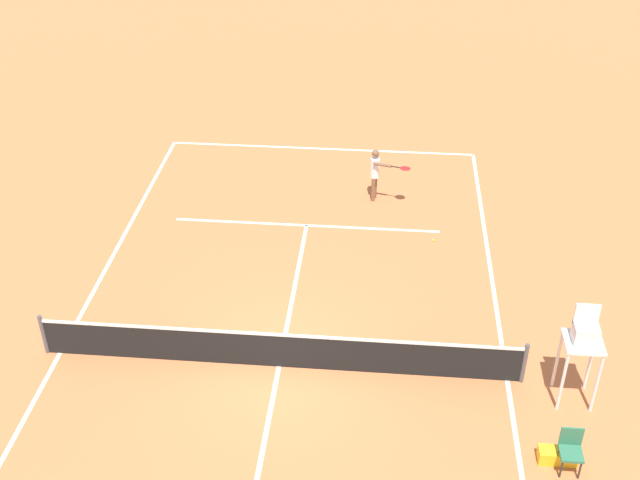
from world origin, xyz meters
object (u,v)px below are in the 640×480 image
(umpire_chair, at_px, (584,341))
(courtside_chair_near, at_px, (571,449))
(tennis_ball, at_px, (433,240))
(equipment_bag, at_px, (558,456))
(player_serving, at_px, (376,171))

(umpire_chair, relative_size, courtside_chair_near, 2.54)
(tennis_ball, xyz_separation_m, equipment_bag, (-2.22, 7.79, 0.12))
(player_serving, bearing_deg, tennis_ball, 51.88)
(tennis_ball, distance_m, umpire_chair, 6.77)
(player_serving, relative_size, umpire_chair, 0.70)
(player_serving, bearing_deg, equipment_bag, 35.28)
(player_serving, height_order, courtside_chair_near, player_serving)
(tennis_ball, height_order, courtside_chair_near, courtside_chair_near)
(courtside_chair_near, distance_m, equipment_bag, 0.45)
(player_serving, relative_size, equipment_bag, 2.21)
(tennis_ball, xyz_separation_m, umpire_chair, (-2.80, 5.95, 1.57))
(tennis_ball, distance_m, courtside_chair_near, 8.31)
(umpire_chair, height_order, courtside_chair_near, umpire_chair)
(equipment_bag, bearing_deg, tennis_ball, -74.09)
(tennis_ball, bearing_deg, umpire_chair, 115.20)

